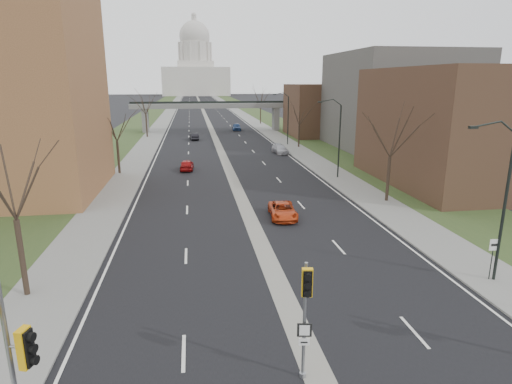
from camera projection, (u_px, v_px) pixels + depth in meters
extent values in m
plane|color=black|center=(317.00, 373.00, 16.13)|extent=(700.00, 700.00, 0.00)
cube|color=black|center=(203.00, 110.00, 159.67)|extent=(20.00, 600.00, 0.01)
cube|color=gray|center=(203.00, 110.00, 159.67)|extent=(1.20, 600.00, 0.02)
cube|color=gray|center=(235.00, 110.00, 161.37)|extent=(4.00, 600.00, 0.12)
cube|color=gray|center=(170.00, 110.00, 157.94)|extent=(4.00, 600.00, 0.12)
cube|color=#263C1C|center=(251.00, 110.00, 162.23)|extent=(8.00, 600.00, 0.10)
cube|color=#263C1C|center=(154.00, 110.00, 157.09)|extent=(8.00, 600.00, 0.10)
cube|color=#492F22|center=(464.00, 127.00, 44.83)|extent=(16.00, 20.00, 12.00)
cube|color=#575550|center=(396.00, 101.00, 67.99)|extent=(18.00, 22.00, 15.00)
cube|color=#492F22|center=(325.00, 110.00, 84.99)|extent=(14.00, 14.00, 10.00)
cube|color=slate|center=(145.00, 121.00, 90.05)|extent=(1.20, 2.50, 5.00)
cube|color=slate|center=(276.00, 119.00, 94.05)|extent=(1.20, 2.50, 5.00)
cube|color=slate|center=(212.00, 106.00, 91.30)|extent=(34.00, 3.00, 1.00)
cube|color=black|center=(212.00, 102.00, 91.12)|extent=(34.00, 0.15, 0.50)
cube|color=beige|center=(196.00, 82.00, 319.82)|extent=(48.00, 42.00, 20.00)
cube|color=beige|center=(196.00, 65.00, 316.79)|extent=(26.00, 26.00, 5.00)
cylinder|color=beige|center=(195.00, 52.00, 314.52)|extent=(22.00, 22.00, 14.00)
sphere|color=beige|center=(195.00, 36.00, 311.74)|extent=(22.00, 22.00, 22.00)
cylinder|color=beige|center=(194.00, 19.00, 308.83)|extent=(3.60, 3.60, 4.50)
cylinder|color=black|center=(504.00, 210.00, 22.51)|extent=(0.16, 0.16, 8.00)
cube|color=black|center=(475.00, 127.00, 21.09)|extent=(0.45, 0.18, 0.14)
cylinder|color=black|center=(339.00, 142.00, 47.40)|extent=(0.16, 0.16, 8.00)
cube|color=black|center=(321.00, 102.00, 45.97)|extent=(0.45, 0.18, 0.14)
cylinder|color=black|center=(288.00, 121.00, 72.28)|extent=(0.16, 0.16, 8.00)
cube|color=black|center=(275.00, 95.00, 70.85)|extent=(0.45, 0.18, 0.14)
cylinder|color=#382B21|center=(22.00, 258.00, 21.39)|extent=(0.28, 0.28, 4.00)
cylinder|color=#382B21|center=(118.00, 157.00, 50.13)|extent=(0.28, 0.28, 3.75)
cylinder|color=#382B21|center=(147.00, 126.00, 82.61)|extent=(0.28, 0.28, 4.25)
cylinder|color=#382B21|center=(388.00, 179.00, 38.50)|extent=(0.28, 0.28, 4.00)
cylinder|color=#382B21|center=(299.00, 136.00, 70.14)|extent=(0.28, 0.28, 3.50)
cylinder|color=#382B21|center=(261.00, 115.00, 108.33)|extent=(0.28, 0.28, 4.25)
cylinder|color=gray|center=(11.00, 362.00, 12.42)|extent=(0.15, 0.15, 5.56)
cube|color=#E5A80D|center=(25.00, 348.00, 12.21)|extent=(0.54, 0.55, 1.23)
cylinder|color=gray|center=(304.00, 322.00, 15.37)|extent=(0.12, 0.12, 4.61)
cylinder|color=gray|center=(303.00, 375.00, 15.93)|extent=(0.25, 0.25, 0.18)
cube|color=#E5A80D|center=(307.00, 282.00, 14.49)|extent=(0.42, 0.41, 1.02)
cube|color=black|center=(304.00, 328.00, 15.43)|extent=(0.53, 0.12, 0.53)
cube|color=silver|center=(304.00, 340.00, 15.56)|extent=(0.40, 0.10, 0.27)
cylinder|color=black|center=(491.00, 262.00, 23.29)|extent=(0.06, 0.06, 2.02)
cube|color=silver|center=(494.00, 245.00, 23.03)|extent=(0.51, 0.06, 0.64)
imported|color=maroon|center=(187.00, 165.00, 52.57)|extent=(1.76, 3.98, 1.33)
imported|color=black|center=(194.00, 136.00, 79.44)|extent=(1.84, 4.02, 1.28)
imported|color=#C43C14|center=(283.00, 210.00, 34.31)|extent=(2.33, 4.52, 1.22)
imported|color=#A3A3AA|center=(280.00, 149.00, 64.62)|extent=(2.23, 4.69, 1.32)
imported|color=navy|center=(237.00, 127.00, 94.80)|extent=(2.02, 4.57, 1.53)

